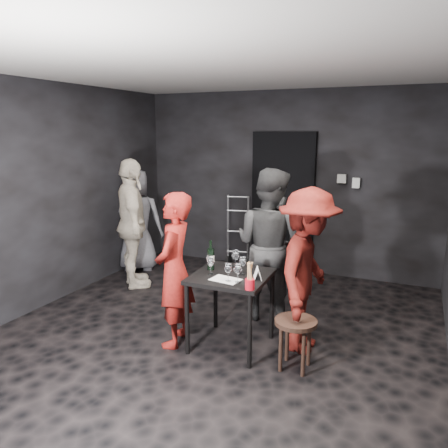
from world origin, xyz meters
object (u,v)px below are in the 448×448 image
at_px(breadstick_cup, 250,276).
at_px(bystander_grey, 137,218).
at_px(man_maroon, 308,265).
at_px(wine_bottle, 211,258).
at_px(hand_truck, 237,254).
at_px(stool, 296,329).
at_px(woman_black, 269,234).
at_px(bystander_cream, 132,213).
at_px(server_red, 174,267).
at_px(tasting_table, 231,284).

bearing_deg(breadstick_cup, bystander_grey, 142.52).
bearing_deg(man_maroon, wine_bottle, 101.49).
distance_m(hand_truck, stool, 3.06).
bearing_deg(hand_truck, woman_black, -70.92).
bearing_deg(bystander_cream, server_red, -173.63).
distance_m(tasting_table, wine_bottle, 0.33).
distance_m(bystander_cream, breadstick_cup, 2.59).
height_order(bystander_grey, wine_bottle, bystander_grey).
bearing_deg(woman_black, server_red, 68.89).
bearing_deg(tasting_table, woman_black, 81.89).
xyz_separation_m(tasting_table, bystander_grey, (-2.28, 1.68, 0.16)).
distance_m(stool, bystander_cream, 2.93).
height_order(stool, wine_bottle, wine_bottle).
bearing_deg(wine_bottle, stool, -12.64).
xyz_separation_m(woman_black, bystander_cream, (-2.02, 0.23, 0.04)).
relative_size(man_maroon, bystander_grey, 1.07).
distance_m(server_red, bystander_grey, 2.53).
bearing_deg(breadstick_cup, stool, 20.69).
bearing_deg(wine_bottle, breadstick_cup, -32.84).
relative_size(tasting_table, bystander_grey, 0.46).
bearing_deg(hand_truck, tasting_table, -82.93).
bearing_deg(breadstick_cup, bystander_cream, 148.76).
relative_size(hand_truck, breadstick_cup, 4.28).
xyz_separation_m(server_red, bystander_cream, (-1.36, 1.20, 0.23)).
xyz_separation_m(hand_truck, man_maroon, (1.62, -2.17, 0.65)).
distance_m(tasting_table, woman_black, 0.89).
relative_size(man_maroon, wine_bottle, 5.70).
xyz_separation_m(wine_bottle, breadstick_cup, (0.55, -0.36, 0.00)).
bearing_deg(man_maroon, bystander_cream, 72.77).
bearing_deg(breadstick_cup, man_maroon, 55.53).
bearing_deg(tasting_table, wine_bottle, 167.46).
xyz_separation_m(woman_black, wine_bottle, (-0.36, -0.76, -0.12)).
xyz_separation_m(woman_black, breadstick_cup, (0.19, -1.11, -0.12)).
bearing_deg(breadstick_cup, server_red, 170.56).
xyz_separation_m(man_maroon, breadstick_cup, (-0.38, -0.55, 0.01)).
relative_size(tasting_table, breadstick_cup, 2.84).
distance_m(hand_truck, bystander_cream, 1.88).
distance_m(hand_truck, bystander_grey, 1.64).
height_order(hand_truck, stool, hand_truck).
bearing_deg(woman_black, bystander_grey, -7.02).
height_order(tasting_table, bystander_grey, bystander_grey).
relative_size(tasting_table, wine_bottle, 2.48).
bearing_deg(bystander_cream, hand_truck, -77.06).
bearing_deg(wine_bottle, tasting_table, -12.54).
height_order(hand_truck, tasting_table, hand_truck).
height_order(man_maroon, wine_bottle, man_maroon).
distance_m(hand_truck, tasting_table, 2.63).
bearing_deg(stool, man_maroon, 91.20).
bearing_deg(woman_black, hand_truck, -43.96).
xyz_separation_m(server_red, woman_black, (0.66, 0.97, 0.19)).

